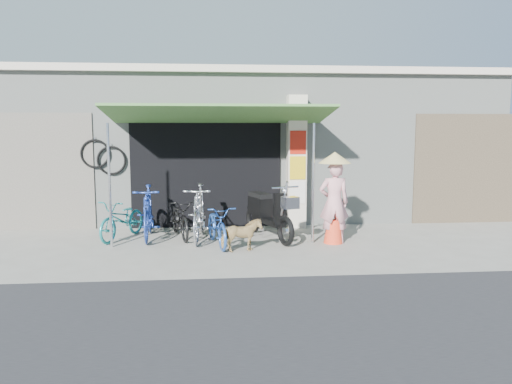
{
  "coord_description": "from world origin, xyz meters",
  "views": [
    {
      "loc": [
        -1.07,
        -8.8,
        2.25
      ],
      "look_at": [
        -0.2,
        1.0,
        1.0
      ],
      "focal_mm": 35.0,
      "sensor_mm": 36.0,
      "label": 1
    }
  ],
  "objects": [
    {
      "name": "bike_black",
      "position": [
        -1.73,
        1.49,
        0.4
      ],
      "size": [
        0.91,
        1.63,
        0.81
      ],
      "primitive_type": "imported",
      "rotation": [
        0.0,
        0.0,
        0.26
      ],
      "color": "black",
      "rests_on": "ground"
    },
    {
      "name": "bike_silver",
      "position": [
        -1.34,
        1.23,
        0.57
      ],
      "size": [
        0.68,
        1.92,
        1.13
      ],
      "primitive_type": "imported",
      "rotation": [
        0.0,
        0.0,
        -0.08
      ],
      "color": "silver",
      "rests_on": "ground"
    },
    {
      "name": "shop_pillar",
      "position": [
        0.85,
        2.45,
        1.5
      ],
      "size": [
        0.42,
        0.44,
        3.0
      ],
      "color": "beige",
      "rests_on": "ground"
    },
    {
      "name": "road_strip",
      "position": [
        0.0,
        -4.5,
        0.01
      ],
      "size": [
        80.0,
        6.0,
        0.01
      ],
      "primitive_type": "cube",
      "color": "#2F2F32",
      "rests_on": "ground"
    },
    {
      "name": "ground",
      "position": [
        0.0,
        0.0,
        0.0
      ],
      "size": [
        80.0,
        80.0,
        0.0
      ],
      "primitive_type": "plane",
      "color": "gray",
      "rests_on": "ground"
    },
    {
      "name": "neighbour_left",
      "position": [
        -5.0,
        2.59,
        1.3
      ],
      "size": [
        2.6,
        0.06,
        2.6
      ],
      "primitive_type": "cube",
      "color": "#6B665B",
      "rests_on": "ground"
    },
    {
      "name": "bike_teal",
      "position": [
        -2.9,
        1.46,
        0.41
      ],
      "size": [
        1.1,
        1.66,
        0.82
      ],
      "primitive_type": "imported",
      "rotation": [
        0.0,
        0.0,
        -0.39
      ],
      "color": "#1C7E7E",
      "rests_on": "ground"
    },
    {
      "name": "moped",
      "position": [
        0.06,
        1.26,
        0.53
      ],
      "size": [
        0.93,
        1.96,
        1.16
      ],
      "rotation": [
        0.0,
        0.0,
        0.36
      ],
      "color": "black",
      "rests_on": "ground"
    },
    {
      "name": "bike_blue",
      "position": [
        -2.39,
        1.45,
        0.55
      ],
      "size": [
        0.61,
        1.84,
        1.09
      ],
      "primitive_type": "imported",
      "rotation": [
        0.0,
        0.0,
        0.05
      ],
      "color": "#223E9D",
      "rests_on": "ground"
    },
    {
      "name": "nun",
      "position": [
        1.31,
        0.71,
        0.89
      ],
      "size": [
        0.64,
        0.64,
        1.8
      ],
      "rotation": [
        0.0,
        0.0,
        3.11
      ],
      "color": "#D58F96",
      "rests_on": "ground"
    },
    {
      "name": "bike_navy",
      "position": [
        -0.98,
        0.71,
        0.4
      ],
      "size": [
        0.82,
        1.59,
        0.8
      ],
      "primitive_type": "imported",
      "rotation": [
        0.0,
        0.0,
        0.2
      ],
      "color": "#224C9F",
      "rests_on": "ground"
    },
    {
      "name": "awning",
      "position": [
        -0.9,
        1.63,
        2.51
      ],
      "size": [
        4.6,
        1.88,
        2.72
      ],
      "color": "#3F6F32",
      "rests_on": "ground"
    },
    {
      "name": "neighbour_right",
      "position": [
        5.0,
        2.59,
        1.3
      ],
      "size": [
        2.6,
        0.06,
        2.6
      ],
      "primitive_type": "cube",
      "color": "brown",
      "rests_on": "ground"
    },
    {
      "name": "street_dog",
      "position": [
        -0.55,
        0.15,
        0.31
      ],
      "size": [
        0.79,
        0.49,
        0.62
      ],
      "primitive_type": "imported",
      "rotation": [
        0.0,
        0.0,
        1.8
      ],
      "color": "tan",
      "rests_on": "ground"
    },
    {
      "name": "bicycle_shop",
      "position": [
        -0.0,
        5.09,
        1.83
      ],
      "size": [
        12.3,
        5.3,
        3.66
      ],
      "color": "#9FA69E",
      "rests_on": "ground"
    }
  ]
}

